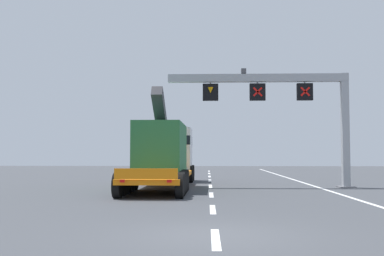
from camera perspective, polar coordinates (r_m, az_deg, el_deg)
name	(u,v)px	position (r m, az deg, el deg)	size (l,w,h in m)	color
ground	(211,235)	(11.26, 2.44, -13.21)	(112.00, 112.00, 0.00)	#424449
lane_markings	(210,186)	(26.88, 2.32, -7.30)	(0.20, 46.05, 0.01)	silver
edge_line_right	(333,192)	(24.01, 17.26, -7.67)	(0.20, 63.00, 0.01)	silver
overhead_lane_gantry	(282,96)	(26.66, 11.22, 3.90)	(10.55, 0.90, 6.80)	#9EA0A5
heavy_haul_truck_orange	(166,152)	(27.16, -3.25, -3.07)	(3.14, 14.09, 5.30)	orange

